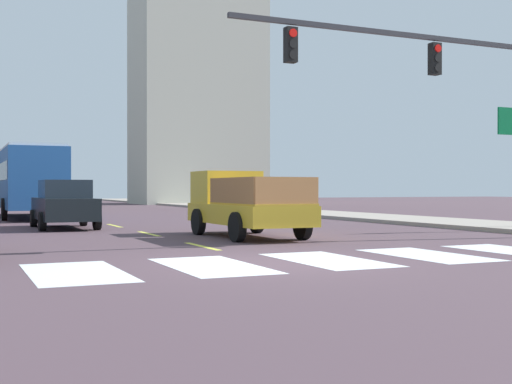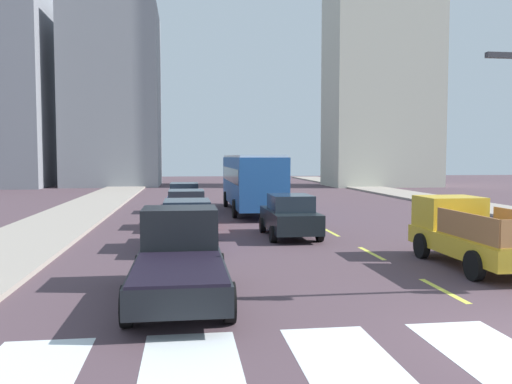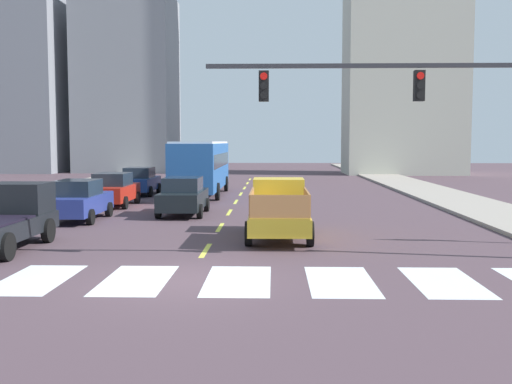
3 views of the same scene
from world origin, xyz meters
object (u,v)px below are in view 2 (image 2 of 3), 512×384
pickup_stakebed (469,234)px  pickup_dark (180,257)px  city_bus (251,179)px  sedan_near_left (187,224)px  sedan_far (184,198)px  sedan_mid (186,209)px  sedan_near_right (290,216)px

pickup_stakebed → pickup_dark: same height
city_bus → sedan_near_left: (-3.78, -11.93, -1.09)m
sedan_far → sedan_mid: same height
city_bus → sedan_mid: city_bus is taller
pickup_dark → sedan_near_right: bearing=62.8°
pickup_stakebed → sedan_near_right: pickup_stakebed is taller
sedan_far → sedan_mid: bearing=-91.4°
sedan_near_right → sedan_mid: size_ratio=1.00×
sedan_far → sedan_mid: 6.66m
sedan_near_right → sedan_mid: 5.45m
pickup_dark → sedan_far: pickup_dark is taller
sedan_mid → sedan_near_right: bearing=-38.5°
pickup_stakebed → sedan_far: (-8.50, 16.34, -0.08)m
pickup_dark → sedan_near_left: pickup_dark is taller
pickup_stakebed → sedan_near_right: (-4.27, 6.12, -0.08)m
sedan_far → sedan_near_left: (0.11, -12.31, 0.00)m
sedan_far → sedan_near_right: (4.23, -10.22, 0.00)m
sedan_far → sedan_near_right: 11.06m
sedan_mid → pickup_stakebed: bearing=-46.8°
pickup_stakebed → sedan_mid: bearing=130.0°
sedan_near_left → pickup_stakebed: bearing=-26.2°
sedan_far → sedan_near_right: size_ratio=1.00×
pickup_dark → sedan_near_left: 6.61m
city_bus → sedan_far: bearing=173.8°
city_bus → sedan_near_right: size_ratio=2.45×
pickup_stakebed → city_bus: (-4.60, 15.96, 1.02)m
city_bus → sedan_near_left: city_bus is taller
city_bus → sedan_near_left: bearing=-108.2°
sedan_near_right → sedan_mid: bearing=140.4°
pickup_dark → sedan_near_left: size_ratio=1.18×
sedan_near_left → sedan_mid: (-0.01, 5.65, 0.00)m
pickup_stakebed → sedan_far: bearing=116.6°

